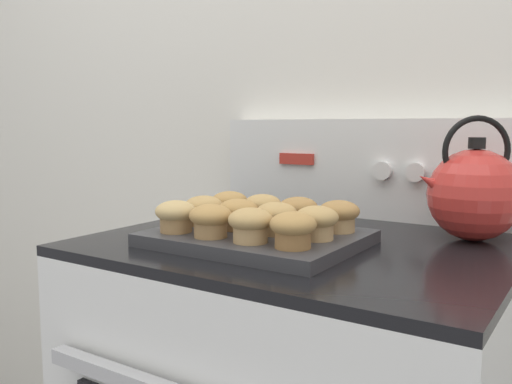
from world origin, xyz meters
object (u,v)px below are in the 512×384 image
(muffin_r0_c0, at_px, (176,215))
(muffin_r2_c2, at_px, (298,211))
(muffin_pan, at_px, (257,238))
(muffin_r1_c3, at_px, (317,221))
(muffin_r0_c3, at_px, (293,229))
(muffin_r1_c0, at_px, (204,209))
(muffin_r2_c1, at_px, (263,208))
(muffin_r0_c2, at_px, (250,224))
(muffin_r2_c0, at_px, (229,204))
(muffin_r1_c2, at_px, (276,217))
(muffin_r1_c1, at_px, (238,213))
(muffin_r0_c1, at_px, (211,220))
(muffin_r2_c3, at_px, (339,215))
(tea_kettle, at_px, (474,193))

(muffin_r0_c0, bearing_deg, muffin_r2_c2, 45.34)
(muffin_pan, height_order, muffin_r1_c3, muffin_r1_c3)
(muffin_r0_c3, bearing_deg, muffin_r1_c0, 162.26)
(muffin_pan, distance_m, muffin_r2_c1, 0.09)
(muffin_r0_c2, bearing_deg, muffin_r1_c3, 44.69)
(muffin_r2_c0, distance_m, muffin_r2_c1, 0.08)
(muffin_r0_c0, distance_m, muffin_r1_c2, 0.17)
(muffin_r0_c3, distance_m, muffin_r2_c2, 0.17)
(muffin_r0_c2, bearing_deg, muffin_r1_c1, 135.51)
(muffin_r0_c1, distance_m, muffin_r0_c2, 0.08)
(muffin_r0_c0, distance_m, muffin_r2_c2, 0.22)
(muffin_r1_c0, height_order, muffin_r2_c3, same)
(muffin_r0_c2, distance_m, muffin_r1_c1, 0.11)
(muffin_pan, bearing_deg, muffin_r0_c0, -146.77)
(muffin_pan, distance_m, tea_kettle, 0.40)
(muffin_r0_c3, relative_size, muffin_r2_c1, 1.00)
(muffin_r1_c2, bearing_deg, muffin_r2_c3, 45.18)
(muffin_r0_c2, xyz_separation_m, muffin_r1_c3, (0.08, 0.08, 0.00))
(muffin_r0_c2, relative_size, muffin_r0_c3, 1.00)
(muffin_r1_c0, relative_size, muffin_r2_c2, 1.00)
(muffin_r0_c1, relative_size, tea_kettle, 0.32)
(muffin_r2_c0, xyz_separation_m, muffin_r2_c3, (0.23, -0.00, 0.00))
(muffin_r0_c3, bearing_deg, tea_kettle, 58.51)
(muffin_r0_c3, bearing_deg, muffin_r0_c1, -178.20)
(muffin_r2_c0, bearing_deg, tea_kettle, 20.88)
(muffin_r0_c2, bearing_deg, muffin_r2_c2, 89.98)
(muffin_r1_c1, xyz_separation_m, muffin_r2_c3, (0.16, 0.08, 0.00))
(muffin_pan, relative_size, muffin_r1_c2, 4.90)
(muffin_r0_c0, xyz_separation_m, muffin_r2_c0, (0.00, 0.16, 0.00))
(muffin_r1_c3, height_order, muffin_r2_c3, same)
(muffin_r0_c3, height_order, muffin_r2_c1, same)
(muffin_r1_c3, distance_m, muffin_r2_c1, 0.17)
(muffin_r0_c3, height_order, muffin_r2_c0, same)
(muffin_r0_c2, height_order, muffin_r0_c3, same)
(muffin_r0_c3, xyz_separation_m, muffin_r1_c0, (-0.23, 0.07, 0.00))
(muffin_r1_c2, bearing_deg, muffin_r0_c2, -91.26)
(muffin_r1_c1, relative_size, muffin_r2_c1, 1.00)
(muffin_r2_c3, bearing_deg, muffin_r0_c3, -92.01)
(muffin_r1_c3, distance_m, muffin_r2_c2, 0.11)
(muffin_r1_c0, distance_m, muffin_r2_c2, 0.17)
(muffin_r2_c2, relative_size, tea_kettle, 0.32)
(muffin_r2_c3, bearing_deg, muffin_r0_c2, -117.42)
(muffin_r0_c3, xyz_separation_m, muffin_r1_c3, (0.00, 0.07, 0.00))
(muffin_r0_c2, relative_size, muffin_r1_c1, 1.00)
(muffin_r1_c0, height_order, tea_kettle, tea_kettle)
(muffin_r0_c1, relative_size, muffin_r2_c3, 1.00)
(muffin_pan, bearing_deg, tea_kettle, 38.22)
(muffin_pan, height_order, tea_kettle, tea_kettle)
(muffin_r1_c0, bearing_deg, muffin_r2_c0, 89.72)
(muffin_r0_c2, distance_m, tea_kettle, 0.42)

